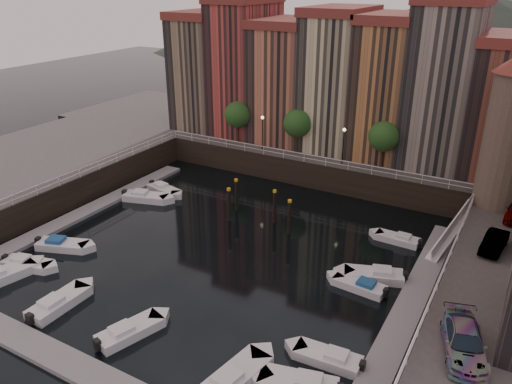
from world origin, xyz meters
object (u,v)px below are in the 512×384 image
Objects in this scene: gangway at (453,228)px; boat_left_1 at (62,245)px; car_b at (494,243)px; boat_left_0 at (27,264)px; car_c at (464,343)px; boat_left_3 at (145,197)px; mooring_pilings at (257,206)px.

gangway is 34.33m from boat_left_1.
boat_left_0 is at bearing -147.50° from car_b.
car_c reaches higher than boat_left_1.
boat_left_3 reaches higher than boat_left_1.
gangway is 1.85× the size of boat_left_0.
car_b is (33.65, 1.06, 3.26)m from boat_left_3.
gangway reaches higher than boat_left_1.
boat_left_0 is (-29.65, -20.83, -1.58)m from gangway.
boat_left_1 is 1.22× the size of car_b.
car_c is at bearing -9.33° from boat_left_0.
boat_left_1 is 0.94× the size of boat_left_3.
boat_left_3 is at bearing -171.61° from car_b.
boat_left_1 is at bearing 162.99° from car_c.
mooring_pilings is 17.96m from boat_left_1.
car_b reaches higher than gangway.
mooring_pilings is 20.91m from car_b.
boat_left_1 is 35.53m from car_b.
boat_left_3 is at bearing -169.12° from gangway.
boat_left_3 is at bearing -173.05° from mooring_pilings.
mooring_pilings reaches higher than boat_left_0.
car_b is (3.47, -4.75, 1.74)m from gangway.
gangway reaches higher than mooring_pilings.
mooring_pilings is 1.61× the size of boat_left_0.
boat_left_3 reaches higher than boat_left_0.
car_b reaches higher than boat_left_3.
mooring_pilings is at bearing 130.62° from car_c.
boat_left_0 is 3.55m from boat_left_1.
gangway is 1.62× the size of boat_left_3.
boat_left_1 is at bearing 74.78° from boat_left_0.
mooring_pilings is 1.40× the size of car_c.
gangway is at bearing 20.39° from boat_left_0.
car_c is (3.32, -17.73, 1.83)m from gangway.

